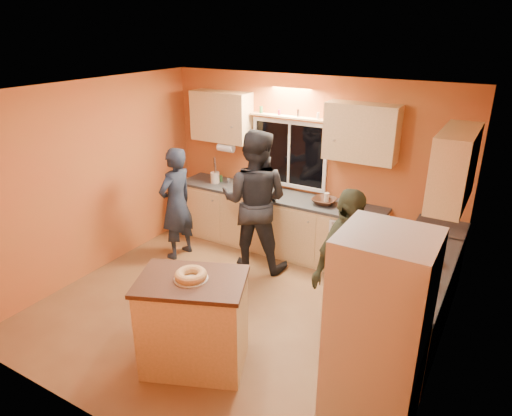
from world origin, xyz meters
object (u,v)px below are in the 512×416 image
Objects in this scene: refrigerator at (378,335)px; island at (194,322)px; person_center at (255,201)px; person_left at (176,204)px; person_right at (345,267)px.

island is (-1.74, -0.19, -0.40)m from refrigerator.
person_left is at bearing 0.61° from person_center.
refrigerator is 0.91× the size of person_center.
island is 1.66m from person_right.
person_left is (-3.41, 1.60, -0.07)m from refrigerator.
refrigerator is 1.04× the size of person_right.
person_right is at bearing 24.11° from island.
person_right is (1.62, -0.89, -0.13)m from person_center.
person_right is at bearing 122.76° from refrigerator.
refrigerator is 3.76m from person_left.
person_right is (-0.64, 0.99, -0.03)m from refrigerator.
person_left is at bearing 110.22° from island.
person_left is at bearing 154.88° from refrigerator.
refrigerator is 2.94m from person_center.
person_center is at bearing 109.04° from person_left.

